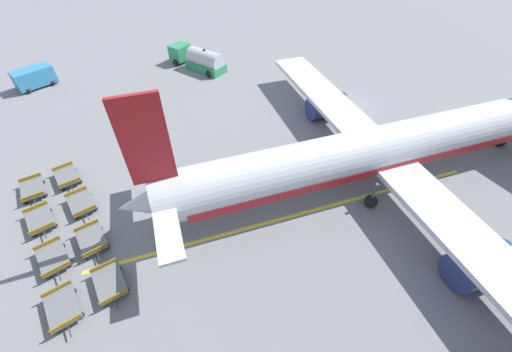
# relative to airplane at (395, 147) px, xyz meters

# --- Properties ---
(ground_plane) EXTENTS (500.00, 500.00, 0.00)m
(ground_plane) POSITION_rel_airplane_xyz_m (-10.82, 4.02, -3.15)
(ground_plane) COLOR gray
(airplane) EXTENTS (40.35, 44.61, 11.28)m
(airplane) POSITION_rel_airplane_xyz_m (0.00, 0.00, 0.00)
(airplane) COLOR silver
(airplane) RESTS_ON ground_plane
(fuel_tanker_primary) EXTENTS (8.90, 6.34, 3.01)m
(fuel_tanker_primary) POSITION_rel_airplane_xyz_m (-28.29, -7.63, -1.91)
(fuel_tanker_primary) COLOR #2D8C5B
(fuel_tanker_primary) RESTS_ON ground_plane
(service_van) EXTENTS (3.64, 4.98, 2.33)m
(service_van) POSITION_rel_airplane_xyz_m (-32.45, -28.10, -1.89)
(service_van) COLOR teal
(service_van) RESTS_ON ground_plane
(baggage_dolly_row_near_col_a) EXTENTS (3.46, 2.00, 0.92)m
(baggage_dolly_row_near_col_a) POSITION_rel_airplane_xyz_m (-11.34, -28.21, -2.67)
(baggage_dolly_row_near_col_a) COLOR slate
(baggage_dolly_row_near_col_a) RESTS_ON ground_plane
(baggage_dolly_row_near_col_b) EXTENTS (3.49, 2.20, 0.92)m
(baggage_dolly_row_near_col_b) POSITION_rel_airplane_xyz_m (-7.41, -27.62, -2.67)
(baggage_dolly_row_near_col_b) COLOR slate
(baggage_dolly_row_near_col_b) RESTS_ON ground_plane
(baggage_dolly_row_near_col_c) EXTENTS (3.49, 2.22, 0.92)m
(baggage_dolly_row_near_col_c) POSITION_rel_airplane_xyz_m (-3.29, -26.81, -2.67)
(baggage_dolly_row_near_col_c) COLOR slate
(baggage_dolly_row_near_col_c) RESTS_ON ground_plane
(baggage_dolly_row_near_col_d) EXTENTS (3.49, 2.15, 0.92)m
(baggage_dolly_row_near_col_d) POSITION_rel_airplane_xyz_m (0.75, -26.34, -2.67)
(baggage_dolly_row_near_col_d) COLOR slate
(baggage_dolly_row_near_col_d) RESTS_ON ground_plane
(baggage_dolly_row_mid_a_col_a) EXTENTS (3.49, 2.17, 0.92)m
(baggage_dolly_row_mid_a_col_a) POSITION_rel_airplane_xyz_m (-11.73, -25.54, -2.67)
(baggage_dolly_row_mid_a_col_a) COLOR slate
(baggage_dolly_row_mid_a_col_a) RESTS_ON ground_plane
(baggage_dolly_row_mid_a_col_b) EXTENTS (3.49, 2.19, 0.92)m
(baggage_dolly_row_mid_a_col_b) POSITION_rel_airplane_xyz_m (-7.82, -24.68, -2.67)
(baggage_dolly_row_mid_a_col_b) COLOR slate
(baggage_dolly_row_mid_a_col_b) RESTS_ON ground_plane
(baggage_dolly_row_mid_a_col_c) EXTENTS (3.48, 2.10, 0.92)m
(baggage_dolly_row_mid_a_col_c) POSITION_rel_airplane_xyz_m (-3.71, -24.26, -2.67)
(baggage_dolly_row_mid_a_col_c) COLOR slate
(baggage_dolly_row_mid_a_col_c) RESTS_ON ground_plane
(baggage_dolly_row_mid_a_col_d) EXTENTS (3.46, 2.02, 0.92)m
(baggage_dolly_row_mid_a_col_d) POSITION_rel_airplane_xyz_m (0.33, -23.57, -2.67)
(baggage_dolly_row_mid_a_col_d) COLOR slate
(baggage_dolly_row_mid_a_col_d) RESTS_ON ground_plane
(stand_guidance_stripe) EXTENTS (4.48, 31.44, 0.01)m
(stand_guidance_stripe) POSITION_rel_airplane_xyz_m (0.52, -9.55, -3.15)
(stand_guidance_stripe) COLOR yellow
(stand_guidance_stripe) RESTS_ON ground_plane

